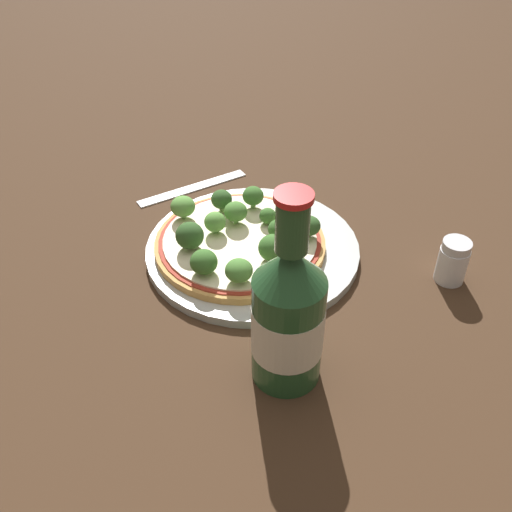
{
  "coord_description": "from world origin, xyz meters",
  "views": [
    {
      "loc": [
        0.51,
        -0.35,
        0.49
      ],
      "look_at": [
        0.07,
        -0.04,
        0.06
      ],
      "focal_mm": 42.0,
      "sensor_mm": 36.0,
      "label": 1
    }
  ],
  "objects_px": {
    "pizza": "(240,242)",
    "fork": "(193,188)",
    "pepper_shaker": "(453,261)",
    "beer_bottle": "(288,315)"
  },
  "relations": [
    {
      "from": "pizza",
      "to": "pepper_shaker",
      "type": "xyz_separation_m",
      "value": [
        0.19,
        0.19,
        0.01
      ]
    },
    {
      "from": "pizza",
      "to": "pepper_shaker",
      "type": "bearing_deg",
      "value": 44.11
    },
    {
      "from": "pepper_shaker",
      "to": "fork",
      "type": "height_order",
      "value": "pepper_shaker"
    },
    {
      "from": "pepper_shaker",
      "to": "pizza",
      "type": "bearing_deg",
      "value": -135.89
    },
    {
      "from": "pizza",
      "to": "pepper_shaker",
      "type": "relative_size",
      "value": 3.8
    },
    {
      "from": "pizza",
      "to": "fork",
      "type": "height_order",
      "value": "pizza"
    },
    {
      "from": "pepper_shaker",
      "to": "fork",
      "type": "bearing_deg",
      "value": -156.8
    },
    {
      "from": "pizza",
      "to": "pepper_shaker",
      "type": "distance_m",
      "value": 0.27
    },
    {
      "from": "pizza",
      "to": "beer_bottle",
      "type": "xyz_separation_m",
      "value": [
        0.19,
        -0.07,
        0.06
      ]
    },
    {
      "from": "pizza",
      "to": "fork",
      "type": "bearing_deg",
      "value": 170.4
    }
  ]
}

